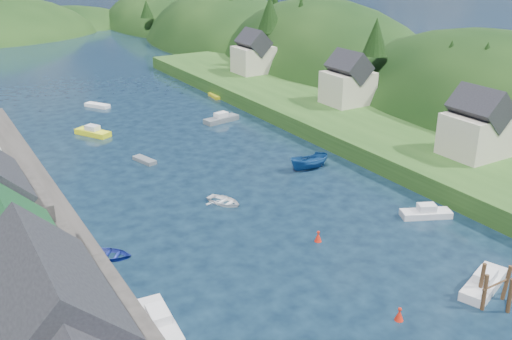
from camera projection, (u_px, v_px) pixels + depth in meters
ground at (173, 146)px, 78.78m from camera, size 600.00×600.00×0.00m
hillside_right at (321, 108)px, 123.03m from camera, size 36.00×245.56×48.00m
far_hills at (22, 65)px, 181.63m from camera, size 103.00×68.00×44.00m
hill_trees at (136, 50)px, 85.99m from camera, size 90.87×148.68×11.98m
quay_left at (40, 302)px, 43.10m from camera, size 12.00×110.00×2.00m
terrace_right at (360, 128)px, 82.45m from camera, size 16.00×120.00×2.40m
right_bank_cottages at (342, 82)px, 88.74m from camera, size 9.00×59.24×8.41m
piling_cluster_far at (495, 291)px, 44.16m from camera, size 3.08×2.89×3.60m
channel_buoy_near at (399, 315)px, 42.56m from camera, size 0.70×0.70×1.10m
channel_buoy_far at (318, 237)px, 53.69m from camera, size 0.70×0.70×1.10m
moored_boats at (290, 238)px, 53.25m from camera, size 37.40×94.64×2.19m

